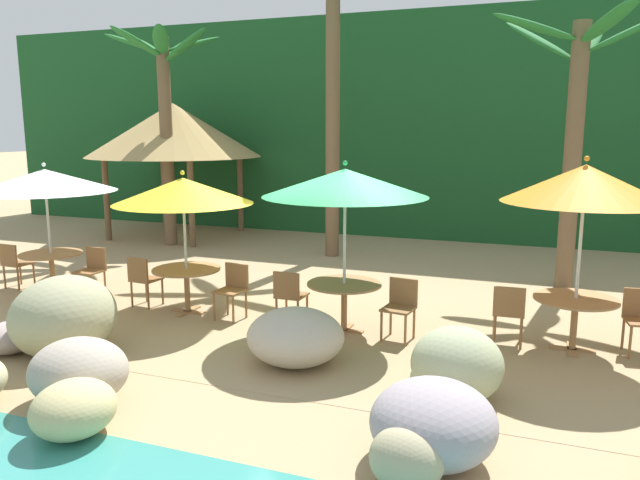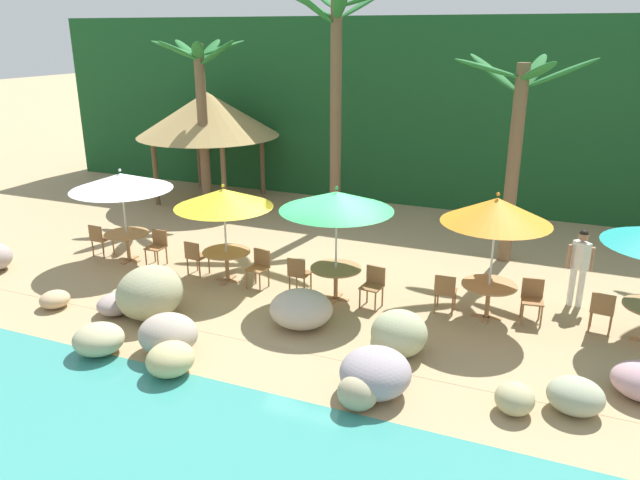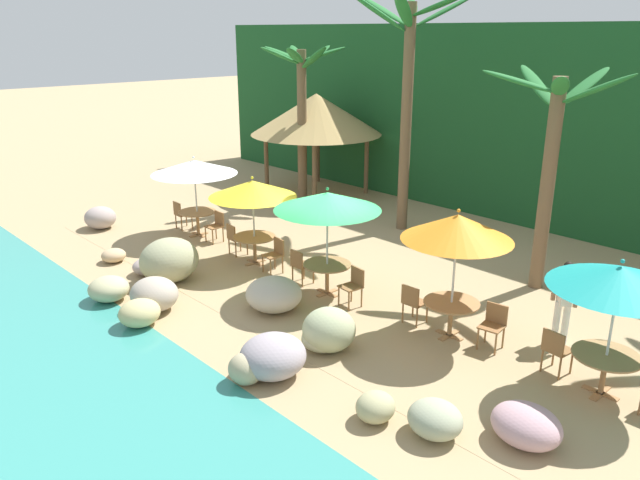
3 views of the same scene
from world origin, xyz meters
name	(u,v)px [view 1 (image 1 of 3)]	position (x,y,z in m)	size (l,w,h in m)	color
ground_plane	(336,326)	(0.00, 0.00, 0.00)	(120.00, 120.00, 0.00)	tan
terrace_deck	(336,326)	(0.00, 0.00, 0.00)	(18.00, 5.20, 0.01)	tan
foliage_backdrop	(442,127)	(0.00, 9.00, 3.00)	(28.00, 2.40, 6.00)	#194C23
rock_seawall	(220,357)	(-0.54, -2.59, 0.37)	(15.26, 3.52, 1.08)	tan
umbrella_white	(45,180)	(-5.52, 0.00, 2.07)	(2.48, 2.48, 2.38)	silver
dining_table_white	(51,260)	(-5.52, 0.00, 0.61)	(1.10, 1.10, 0.74)	#A37547
chair_white_seaward	(93,268)	(-4.67, 0.09, 0.51)	(0.42, 0.43, 0.87)	olive
chair_white_inland	(14,262)	(-6.37, -0.05, 0.51)	(0.44, 0.45, 0.87)	olive
umbrella_yellow	(183,191)	(-2.52, -0.19, 2.00)	(2.23, 2.23, 2.33)	silver
dining_table_yellow	(187,276)	(-2.52, -0.19, 0.61)	(1.10, 1.10, 0.74)	#A37547
chair_yellow_seaward	(233,287)	(-1.66, -0.20, 0.51)	(0.46, 0.47, 0.87)	olive
chair_yellow_inland	(143,278)	(-3.37, -0.20, 0.51)	(0.46, 0.47, 0.87)	olive
umbrella_green	(345,183)	(0.18, -0.19, 2.22)	(2.40, 2.40, 2.53)	silver
dining_table_green	(344,291)	(0.18, -0.19, 0.61)	(1.10, 1.10, 0.74)	#A37547
chair_green_seaward	(401,304)	(1.04, -0.21, 0.51)	(0.47, 0.48, 0.87)	olive
chair_green_inland	(289,294)	(-0.67, -0.26, 0.51)	(0.43, 0.44, 0.87)	olive
umbrella_orange	(585,184)	(3.35, 0.14, 2.28)	(2.12, 2.12, 2.64)	silver
dining_table_orange	(575,307)	(3.35, 0.14, 0.61)	(1.10, 1.10, 0.74)	#A37547
chair_orange_inland	(509,310)	(2.51, 0.02, 0.51)	(0.44, 0.44, 0.87)	olive
palm_tree_nearest	(165,99)	(-6.21, 4.77, 3.69)	(2.87, 2.86, 5.34)	brown
palm_tree_second	(332,56)	(-1.83, 4.91, 4.58)	(3.82, 3.37, 6.81)	brown
palm_tree_third	(576,107)	(3.28, 3.71, 3.36)	(3.19, 3.15, 5.06)	brown
palapa_hut	(174,131)	(-6.81, 6.00, 2.91)	(4.76, 4.76, 3.65)	brown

